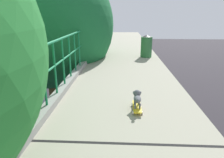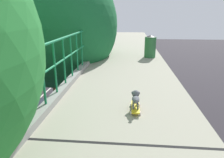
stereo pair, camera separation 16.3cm
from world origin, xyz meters
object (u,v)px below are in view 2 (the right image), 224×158
object	(u,v)px
car_grey_fifth	(41,114)
litter_bin	(150,46)
city_bus	(63,51)
small_dog	(136,97)
car_red_taxi_sixth	(17,91)
toy_skateboard	(135,107)

from	to	relation	value
car_grey_fifth	litter_bin	xyz separation A→B (m)	(6.79, -3.31, 5.22)
city_bus	small_dog	world-z (taller)	small_dog
small_dog	city_bus	bearing A→B (deg)	111.60
car_red_taxi_sixth	small_dog	bearing A→B (deg)	-50.86
car_red_taxi_sixth	car_grey_fifth	bearing A→B (deg)	-44.91
car_grey_fifth	car_red_taxi_sixth	world-z (taller)	car_red_taxi_sixth
car_red_taxi_sixth	city_bus	world-z (taller)	city_bus
toy_skateboard	small_dog	world-z (taller)	small_dog
toy_skateboard	litter_bin	size ratio (longest dim) A/B	0.58
car_red_taxi_sixth	city_bus	size ratio (longest dim) A/B	0.36
toy_skateboard	litter_bin	world-z (taller)	litter_bin
city_bus	litter_bin	bearing A→B (deg)	-62.17
city_bus	toy_skateboard	bearing A→B (deg)	-68.43
car_grey_fifth	car_red_taxi_sixth	bearing A→B (deg)	135.09
car_red_taxi_sixth	litter_bin	world-z (taller)	litter_bin
toy_skateboard	car_red_taxi_sixth	bearing A→B (deg)	129.07
car_grey_fifth	city_bus	bearing A→B (deg)	103.40
city_bus	small_dog	size ratio (longest dim) A/B	28.75
toy_skateboard	small_dog	bearing A→B (deg)	89.78
car_red_taxi_sixth	toy_skateboard	distance (m)	16.80
car_red_taxi_sixth	toy_skateboard	xyz separation A→B (m)	(10.14, -12.49, 4.83)
car_red_taxi_sixth	litter_bin	distance (m)	14.13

